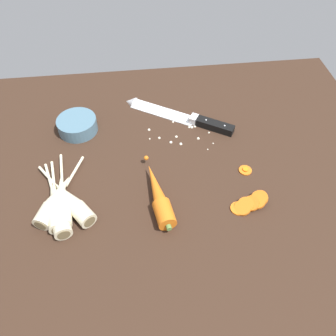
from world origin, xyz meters
The scene contains 12 objects.
ground_plane centered at (0.00, 0.00, -2.00)cm, with size 120.00×90.00×4.00cm, color #332116.
chefs_knife centered at (4.76, 19.21, 0.65)cm, with size 31.18×21.33×4.18cm.
whole_carrot centered at (-3.28, -10.88, 2.10)cm, with size 6.89×22.43×4.20cm.
parsnip_front centered at (-27.25, -9.14, 1.98)cm, with size 10.41×21.52×4.00cm.
parsnip_mid_left centered at (-23.50, -10.10, 1.98)cm, with size 15.33×19.91×4.00cm.
parsnip_mid_right centered at (-26.69, -11.70, 1.98)cm, with size 8.81×22.63×4.00cm.
parsnip_back centered at (-27.08, -10.56, 1.98)cm, with size 6.28×21.70×4.00cm.
parsnip_outer centered at (-25.74, -9.17, 1.98)cm, with size 5.56×22.90×4.00cm.
carrot_slice_stack centered at (17.70, -14.80, 0.97)cm, with size 9.18×5.60×3.24cm.
carrot_slice_stray_near centered at (19.76, -3.93, 0.36)cm, with size 3.31×3.31×0.70cm.
prep_bowl centered at (-23.58, 16.50, 2.15)cm, with size 11.00×11.00×4.00cm.
mince_crumbs centered at (6.19, 11.66, 0.38)cm, with size 19.47×12.65×0.87cm.
Camera 1 is at (-6.72, -59.53, 67.96)cm, focal length 37.26 mm.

